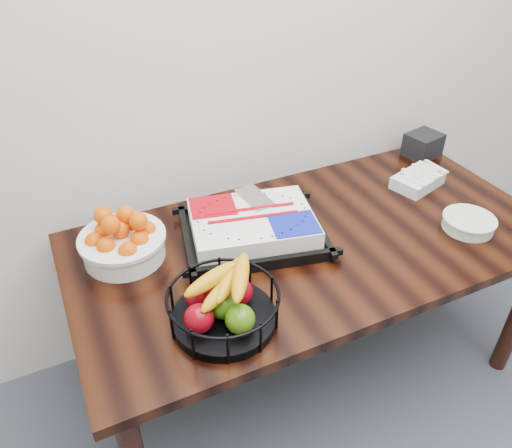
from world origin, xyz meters
name	(u,v)px	position (x,y,z in m)	size (l,w,h in m)	color
table	(313,256)	(0.00, 2.00, 0.66)	(1.80, 0.90, 0.75)	black
cake_tray	(253,227)	(-0.21, 2.10, 0.80)	(0.58, 0.50, 0.10)	black
tangerine_bowl	(122,238)	(-0.67, 2.19, 0.83)	(0.30, 0.30, 0.19)	white
fruit_basket	(223,305)	(-0.47, 1.75, 0.82)	(0.34, 0.34, 0.18)	black
plate_stack	(468,223)	(0.56, 1.80, 0.77)	(0.20, 0.20, 0.05)	white
fork_bag	(418,180)	(0.59, 2.13, 0.78)	(0.25, 0.19, 0.06)	silver
napkin_box	(423,145)	(0.80, 2.35, 0.80)	(0.15, 0.13, 0.11)	black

